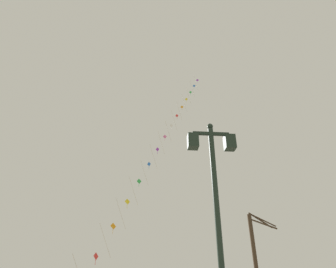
{
  "coord_description": "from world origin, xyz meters",
  "views": [
    {
      "loc": [
        0.66,
        -0.02,
        1.32
      ],
      "look_at": [
        2.1,
        19.47,
        11.76
      ],
      "focal_mm": 30.02,
      "sensor_mm": 36.0,
      "label": 1
    }
  ],
  "objects": [
    {
      "name": "kite_train",
      "position": [
        2.04,
        22.7,
        13.18
      ],
      "size": [
        10.01,
        14.16,
        25.74
      ],
      "color": "brown",
      "rests_on": "ground_plane"
    },
    {
      "name": "bare_tree",
      "position": [
        5.87,
        14.04,
        2.4
      ],
      "size": [
        1.46,
        1.32,
        4.51
      ],
      "color": "#423323",
      "rests_on": "ground_plane"
    },
    {
      "name": "twin_lantern_lamp_post",
      "position": [
        2.31,
        6.58,
        3.59
      ],
      "size": [
        1.27,
        0.28,
        5.22
      ],
      "color": "#1E2D23",
      "rests_on": "ground_plane"
    }
  ]
}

